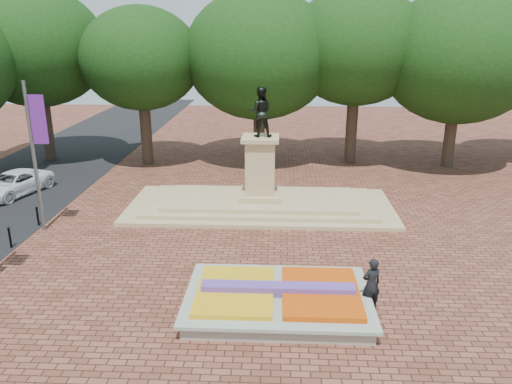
% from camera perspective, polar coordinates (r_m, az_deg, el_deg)
% --- Properties ---
extents(ground, '(90.00, 90.00, 0.00)m').
position_cam_1_polar(ground, '(19.39, -0.48, -9.99)').
color(ground, brown).
rests_on(ground, ground).
extents(flower_bed, '(6.30, 4.30, 0.91)m').
position_cam_1_polar(flower_bed, '(17.44, 2.59, -12.07)').
color(flower_bed, gray).
rests_on(flower_bed, ground).
extents(monument, '(14.00, 6.00, 6.40)m').
position_cam_1_polar(monument, '(26.41, 0.49, -0.06)').
color(monument, tan).
rests_on(monument, ground).
extents(tree_row_back, '(44.80, 8.80, 10.43)m').
position_cam_1_polar(tree_row_back, '(35.17, 5.11, 14.09)').
color(tree_row_back, '#3B2B20').
rests_on(tree_row_back, ground).
extents(van, '(3.54, 5.25, 1.34)m').
position_cam_1_polar(van, '(31.84, -26.05, 0.84)').
color(van, white).
rests_on(van, ground).
extents(pedestrian, '(0.81, 0.67, 1.89)m').
position_cam_1_polar(pedestrian, '(17.54, 13.04, -10.25)').
color(pedestrian, black).
rests_on(pedestrian, ground).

